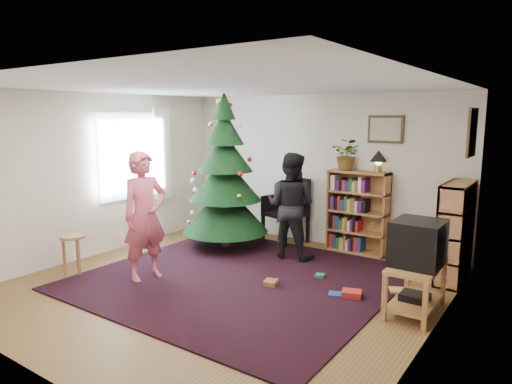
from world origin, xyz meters
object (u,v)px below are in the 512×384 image
Objects in this scene: bookshelf_right at (456,231)px; crt_tv at (418,243)px; bookshelf_back at (358,211)px; armchair at (289,207)px; person_by_chair at (291,206)px; christmas_tree at (225,184)px; tv_stand at (416,284)px; picture_right at (472,132)px; stool at (73,244)px; picture_back at (386,129)px; potted_plant at (348,155)px; table_lamp at (378,158)px; person_standing at (145,216)px.

bookshelf_right is 1.35m from crt_tv.
bookshelf_back reaches higher than armchair.
bookshelf_right is 0.81× the size of person_by_chair.
tv_stand is at bearing -13.67° from christmas_tree.
bookshelf_right is 1.18× the size of armchair.
tv_stand is (-0.26, -1.18, -1.63)m from picture_right.
bookshelf_back is 2.27m from crt_tv.
bookshelf_back is at bearing 128.57° from tv_stand.
picture_right is 0.37× the size of person_by_chair.
stool is (-2.79, -3.18, -0.24)m from bookshelf_back.
potted_plant is at bearing -166.08° from picture_back.
potted_plant is 0.50m from table_lamp.
stool is 0.32× the size of person_standing.
armchair is at bearing -178.99° from potted_plant.
tv_stand is (-0.12, -1.34, -0.34)m from bookshelf_right.
bookshelf_back is at bearing 0.00° from potted_plant.
picture_back is at bearing 119.27° from tv_stand.
picture_right is 1.55m from table_lamp.
bookshelf_back is 3.29m from person_standing.
table_lamp is at bearing 122.14° from tv_stand.
crt_tv is 3.19m from armchair.
potted_plant is (1.04, 0.02, 0.95)m from armchair.
armchair is (-2.65, 1.76, 0.28)m from tv_stand.
table_lamp is at bearing 23.95° from christmas_tree.
tv_stand is 2.69m from potted_plant.
tv_stand is at bearing 150.48° from person_by_chair.
person_by_chair is (0.51, -0.83, 0.21)m from armchair.
potted_plant is (-1.61, 1.77, 1.23)m from tv_stand.
potted_plant is at bearing 180.00° from table_lamp.
potted_plant is at bearing 50.90° from stool.
tv_stand is at bearing -57.86° from table_lamp.
crt_tv is at bearing 150.45° from person_by_chair.
person_by_chair reaches higher than armchair.
picture_right is at bearing -19.46° from bookshelf_back.
person_standing reaches higher than stool.
table_lamp is at bearing 45.88° from stool.
person_standing is (-0.59, -2.71, 0.25)m from armchair.
potted_plant is (-0.20, 0.00, 0.89)m from bookshelf_back.
picture_back is 0.22× the size of christmas_tree.
crt_tv is 2.51m from potted_plant.
stool is 4.25m from potted_plant.
armchair reaches higher than tv_stand.
bookshelf_back is 2.32× the size of crt_tv.
person_by_chair is (-2.26, -0.42, 0.14)m from bookshelf_right.
person_standing reaches higher than table_lamp.
bookshelf_back is at bearing 15.16° from armchair.
crt_tv is at bearing -60.80° from picture_back.
person_by_chair is (-2.14, 0.92, 0.49)m from tv_stand.
tv_stand is 1.56× the size of stool.
picture_right is at bearing -28.69° from picture_back.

